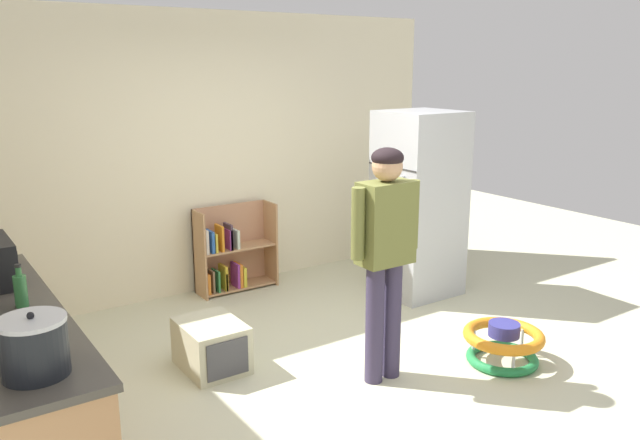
# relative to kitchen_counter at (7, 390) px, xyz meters

# --- Properties ---
(ground_plane) EXTENTS (12.00, 12.00, 0.00)m
(ground_plane) POSITION_rel_kitchen_counter_xyz_m (2.20, -0.24, -0.45)
(ground_plane) COLOR beige
(ground_plane) RESTS_ON ground
(back_wall) EXTENTS (5.20, 0.06, 2.70)m
(back_wall) POSITION_rel_kitchen_counter_xyz_m (2.20, 2.09, 0.90)
(back_wall) COLOR #F0E5C1
(back_wall) RESTS_ON ground
(kitchen_counter) EXTENTS (0.65, 2.28, 0.90)m
(kitchen_counter) POSITION_rel_kitchen_counter_xyz_m (0.00, 0.00, 0.00)
(kitchen_counter) COLOR tan
(kitchen_counter) RESTS_ON ground
(refrigerator) EXTENTS (0.73, 0.68, 1.78)m
(refrigerator) POSITION_rel_kitchen_counter_xyz_m (3.81, 0.82, 0.44)
(refrigerator) COLOR #B7BABF
(refrigerator) RESTS_ON ground
(bookshelf) EXTENTS (0.80, 0.28, 0.85)m
(bookshelf) POSITION_rel_kitchen_counter_xyz_m (2.31, 1.90, -0.09)
(bookshelf) COLOR tan
(bookshelf) RESTS_ON ground
(standing_person) EXTENTS (0.57, 0.22, 1.67)m
(standing_person) POSITION_rel_kitchen_counter_xyz_m (2.37, -0.40, 0.56)
(standing_person) COLOR #39314D
(standing_person) RESTS_ON ground
(baby_walker) EXTENTS (0.60, 0.60, 0.32)m
(baby_walker) POSITION_rel_kitchen_counter_xyz_m (3.28, -0.72, -0.29)
(baby_walker) COLOR #238948
(baby_walker) RESTS_ON ground
(pet_carrier) EXTENTS (0.42, 0.55, 0.36)m
(pet_carrier) POSITION_rel_kitchen_counter_xyz_m (1.42, 0.44, -0.27)
(pet_carrier) COLOR beige
(pet_carrier) RESTS_ON ground
(crock_pot) EXTENTS (0.29, 0.29, 0.29)m
(crock_pot) POSITION_rel_kitchen_counter_xyz_m (0.03, -0.85, 0.58)
(crock_pot) COLOR black
(crock_pot) RESTS_ON kitchen_counter
(banana_bunch) EXTENTS (0.12, 0.16, 0.04)m
(banana_bunch) POSITION_rel_kitchen_counter_xyz_m (0.17, -0.26, 0.48)
(banana_bunch) COLOR yellow
(banana_bunch) RESTS_ON kitchen_counter
(green_glass_bottle) EXTENTS (0.07, 0.07, 0.25)m
(green_glass_bottle) POSITION_rel_kitchen_counter_xyz_m (0.13, 0.05, 0.55)
(green_glass_bottle) COLOR #33753D
(green_glass_bottle) RESTS_ON kitchen_counter
(green_cup) EXTENTS (0.08, 0.08, 0.09)m
(green_cup) POSITION_rel_kitchen_counter_xyz_m (0.17, -0.45, 0.50)
(green_cup) COLOR green
(green_cup) RESTS_ON kitchen_counter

